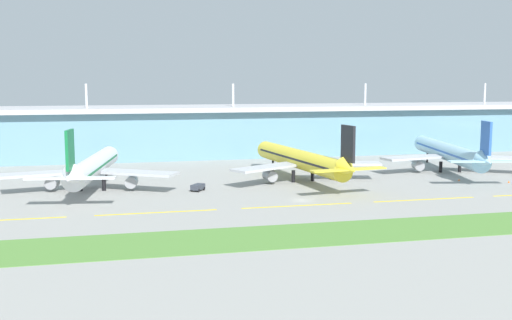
# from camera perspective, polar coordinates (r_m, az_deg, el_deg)

# --- Properties ---
(ground_plane) EXTENTS (600.00, 600.00, 0.00)m
(ground_plane) POSITION_cam_1_polar(r_m,az_deg,el_deg) (155.06, 4.31, -3.80)
(ground_plane) COLOR gray
(terminal_building) EXTENTS (288.00, 34.00, 29.16)m
(terminal_building) POSITION_cam_1_polar(r_m,az_deg,el_deg) (246.65, -2.40, 2.83)
(terminal_building) COLOR #6693A8
(terminal_building) RESTS_ON ground
(airliner_near_middle) EXTENTS (48.15, 59.94, 18.90)m
(airliner_near_middle) POSITION_cam_1_polar(r_m,az_deg,el_deg) (174.14, -15.13, -0.65)
(airliner_near_middle) COLOR silver
(airliner_near_middle) RESTS_ON ground
(airliner_center) EXTENTS (48.36, 66.06, 18.90)m
(airliner_center) POSITION_cam_1_polar(r_m,az_deg,el_deg) (183.78, 4.27, 0.01)
(airliner_center) COLOR yellow
(airliner_center) RESTS_ON ground
(airliner_far_middle) EXTENTS (47.81, 67.99, 18.90)m
(airliner_far_middle) POSITION_cam_1_polar(r_m,az_deg,el_deg) (212.02, 17.75, 0.67)
(airliner_far_middle) COLOR #9ED1EA
(airliner_far_middle) RESTS_ON ground
(taxiway_stripe_west) EXTENTS (28.00, 0.70, 0.04)m
(taxiway_stripe_west) POSITION_cam_1_polar(r_m,az_deg,el_deg) (144.14, -23.00, -5.24)
(taxiway_stripe_west) COLOR yellow
(taxiway_stripe_west) RESTS_ON ground
(taxiway_stripe_mid_west) EXTENTS (28.00, 0.70, 0.04)m
(taxiway_stripe_mid_west) POSITION_cam_1_polar(r_m,az_deg,el_deg) (142.19, -9.33, -4.91)
(taxiway_stripe_mid_west) COLOR yellow
(taxiway_stripe_mid_west) RESTS_ON ground
(taxiway_stripe_centre) EXTENTS (28.00, 0.70, 0.04)m
(taxiway_stripe_centre) POSITION_cam_1_polar(r_m,az_deg,el_deg) (148.23, 3.93, -4.32)
(taxiway_stripe_centre) COLOR yellow
(taxiway_stripe_centre) RESTS_ON ground
(taxiway_stripe_mid_east) EXTENTS (28.00, 0.70, 0.04)m
(taxiway_stripe_mid_east) POSITION_cam_1_polar(r_m,az_deg,el_deg) (161.36, 15.58, -3.61)
(taxiway_stripe_mid_east) COLOR yellow
(taxiway_stripe_mid_east) RESTS_ON ground
(grass_verge) EXTENTS (300.00, 18.00, 0.10)m
(grass_verge) POSITION_cam_1_polar(r_m,az_deg,el_deg) (124.13, 8.99, -6.71)
(grass_verge) COLOR #518438
(grass_verge) RESTS_ON ground
(pushback_tug) EXTENTS (4.53, 4.97, 1.85)m
(pushback_tug) POSITION_cam_1_polar(r_m,az_deg,el_deg) (168.12, -5.51, -2.55)
(pushback_tug) COLOR #333842
(pushback_tug) RESTS_ON ground
(safety_cone_left_wingtip) EXTENTS (0.56, 0.56, 0.70)m
(safety_cone_left_wingtip) POSITION_cam_1_polar(r_m,az_deg,el_deg) (194.14, 18.59, -1.78)
(safety_cone_left_wingtip) COLOR orange
(safety_cone_left_wingtip) RESTS_ON ground
(safety_cone_right_wingtip) EXTENTS (0.56, 0.56, 0.70)m
(safety_cone_right_wingtip) POSITION_cam_1_polar(r_m,az_deg,el_deg) (195.76, 22.72, -1.90)
(safety_cone_right_wingtip) COLOR orange
(safety_cone_right_wingtip) RESTS_ON ground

